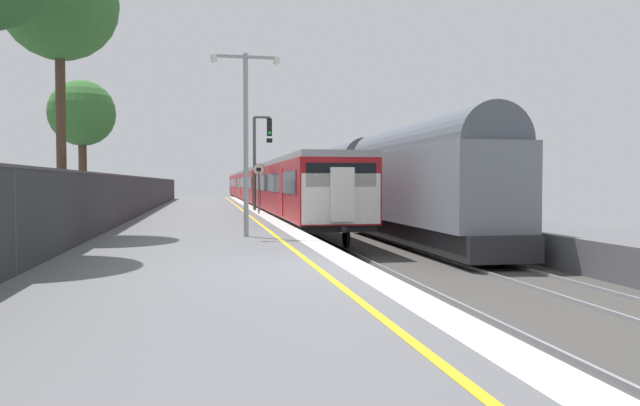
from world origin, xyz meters
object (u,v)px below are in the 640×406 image
(background_tree_left, at_px, (81,116))
(speed_limit_sign, at_px, (259,182))
(freight_train_adjacent_track, at_px, (340,180))
(platform_lamp_mid, at_px, (246,128))
(signal_gantry, at_px, (259,152))
(background_tree_centre, at_px, (57,6))
(commuter_train_at_platform, at_px, (260,186))

(background_tree_left, bearing_deg, speed_limit_sign, 10.16)
(freight_train_adjacent_track, distance_m, background_tree_left, 16.84)
(platform_lamp_mid, distance_m, background_tree_left, 13.03)
(signal_gantry, relative_size, speed_limit_sign, 2.11)
(background_tree_left, xyz_separation_m, background_tree_centre, (1.28, -9.72, 2.15))
(freight_train_adjacent_track, distance_m, speed_limit_sign, 9.56)
(signal_gantry, height_order, background_tree_centre, background_tree_centre)
(signal_gantry, distance_m, background_tree_left, 10.08)
(commuter_train_at_platform, distance_m, background_tree_left, 23.99)
(background_tree_centre, bearing_deg, commuter_train_at_platform, 74.54)
(freight_train_adjacent_track, xyz_separation_m, signal_gantry, (-5.49, -3.67, 1.60))
(freight_train_adjacent_track, bearing_deg, signal_gantry, -146.25)
(freight_train_adjacent_track, distance_m, signal_gantry, 6.79)
(platform_lamp_mid, height_order, background_tree_left, background_tree_left)
(background_tree_left, height_order, background_tree_centre, background_tree_centre)
(commuter_train_at_platform, height_order, background_tree_centre, background_tree_centre)
(commuter_train_at_platform, xyz_separation_m, background_tree_centre, (-8.66, -31.30, 5.45))
(commuter_train_at_platform, relative_size, background_tree_centre, 7.23)
(signal_gantry, bearing_deg, speed_limit_sign, -95.31)
(platform_lamp_mid, bearing_deg, signal_gantry, 83.74)
(commuter_train_at_platform, relative_size, background_tree_left, 10.05)
(speed_limit_sign, bearing_deg, platform_lamp_mid, -96.55)
(background_tree_left, bearing_deg, freight_train_adjacent_track, 32.86)
(signal_gantry, distance_m, platform_lamp_mid, 16.55)
(commuter_train_at_platform, xyz_separation_m, freight_train_adjacent_track, (4.00, -12.58, 0.44))
(freight_train_adjacent_track, height_order, platform_lamp_mid, platform_lamp_mid)
(signal_gantry, height_order, platform_lamp_mid, signal_gantry)
(signal_gantry, distance_m, speed_limit_sign, 4.25)
(commuter_train_at_platform, height_order, signal_gantry, signal_gantry)
(commuter_train_at_platform, relative_size, signal_gantry, 11.65)
(freight_train_adjacent_track, height_order, signal_gantry, signal_gantry)
(speed_limit_sign, bearing_deg, freight_train_adjacent_track, 52.25)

